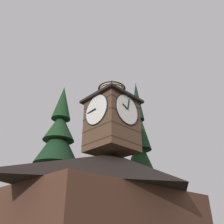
{
  "coord_description": "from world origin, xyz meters",
  "views": [
    {
      "loc": [
        15.98,
        12.97,
        1.21
      ],
      "look_at": [
        1.46,
        -1.77,
        11.65
      ],
      "focal_mm": 36.69,
      "sensor_mm": 36.0,
      "label": 1
    }
  ],
  "objects_px": {
    "building_main": "(114,194)",
    "pine_tree_aside": "(140,167)",
    "clock_tower": "(112,118)",
    "moon": "(61,167)",
    "flying_bird_high": "(126,92)",
    "pine_tree_behind": "(55,168)"
  },
  "relations": [
    {
      "from": "building_main",
      "to": "pine_tree_behind",
      "type": "height_order",
      "value": "pine_tree_behind"
    },
    {
      "from": "pine_tree_behind",
      "to": "flying_bird_high",
      "type": "distance_m",
      "value": 13.64
    },
    {
      "from": "flying_bird_high",
      "to": "pine_tree_behind",
      "type": "bearing_deg",
      "value": -24.94
    },
    {
      "from": "clock_tower",
      "to": "pine_tree_aside",
      "type": "height_order",
      "value": "pine_tree_aside"
    },
    {
      "from": "building_main",
      "to": "pine_tree_aside",
      "type": "height_order",
      "value": "pine_tree_aside"
    },
    {
      "from": "moon",
      "to": "pine_tree_aside",
      "type": "bearing_deg",
      "value": 76.51
    },
    {
      "from": "flying_bird_high",
      "to": "clock_tower",
      "type": "bearing_deg",
      "value": 29.14
    },
    {
      "from": "building_main",
      "to": "pine_tree_aside",
      "type": "xyz_separation_m",
      "value": [
        -7.07,
        -2.62,
        3.93
      ]
    },
    {
      "from": "flying_bird_high",
      "to": "pine_tree_aside",
      "type": "bearing_deg",
      "value": 163.93
    },
    {
      "from": "pine_tree_behind",
      "to": "flying_bird_high",
      "type": "xyz_separation_m",
      "value": [
        -7.44,
        3.46,
        10.9
      ]
    },
    {
      "from": "clock_tower",
      "to": "moon",
      "type": "relative_size",
      "value": 4.99
    },
    {
      "from": "building_main",
      "to": "flying_bird_high",
      "type": "height_order",
      "value": "flying_bird_high"
    },
    {
      "from": "building_main",
      "to": "moon",
      "type": "distance_m",
      "value": 35.43
    },
    {
      "from": "moon",
      "to": "flying_bird_high",
      "type": "distance_m",
      "value": 29.57
    },
    {
      "from": "building_main",
      "to": "pine_tree_behind",
      "type": "distance_m",
      "value": 7.46
    },
    {
      "from": "clock_tower",
      "to": "pine_tree_aside",
      "type": "xyz_separation_m",
      "value": [
        -7.53,
        -2.82,
        -2.94
      ]
    },
    {
      "from": "clock_tower",
      "to": "flying_bird_high",
      "type": "bearing_deg",
      "value": -150.86
    },
    {
      "from": "clock_tower",
      "to": "moon",
      "type": "bearing_deg",
      "value": -114.63
    },
    {
      "from": "building_main",
      "to": "moon",
      "type": "bearing_deg",
      "value": -114.08
    },
    {
      "from": "building_main",
      "to": "clock_tower",
      "type": "distance_m",
      "value": 6.89
    },
    {
      "from": "clock_tower",
      "to": "moon",
      "type": "xyz_separation_m",
      "value": [
        -14.36,
        -31.32,
        2.84
      ]
    },
    {
      "from": "moon",
      "to": "flying_bird_high",
      "type": "bearing_deg",
      "value": 73.21
    }
  ]
}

